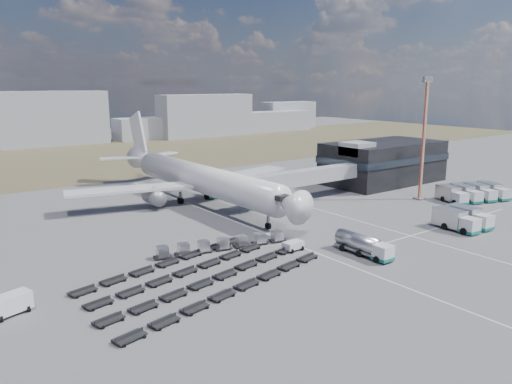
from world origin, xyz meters
TOP-DOWN VIEW (x-y plane):
  - ground at (0.00, 0.00)m, footprint 420.00×420.00m
  - grass_strip at (0.00, 110.00)m, footprint 420.00×90.00m
  - lane_markings at (9.77, 3.00)m, footprint 47.12×110.00m
  - terminal at (47.77, 23.96)m, footprint 30.40×16.40m
  - jet_bridge at (15.90, 20.42)m, footprint 30.30×3.80m
  - airliner at (0.00, 32.38)m, footprint 51.59×64.53m
  - skyline at (-8.53, 149.90)m, footprint 298.93×23.13m
  - fuel_tanker at (2.76, -9.58)m, footprint 2.47×9.27m
  - pushback_tug at (-4.00, -2.06)m, footprint 3.12×1.89m
  - utility_van at (-41.83, 0.21)m, footprint 4.61×3.06m
  - catering_truck at (5.38, 35.58)m, footprint 4.40×6.43m
  - service_trucks_near at (26.54, -10.58)m, footprint 6.89×8.11m
  - service_trucks_far at (47.48, -0.29)m, footprint 15.13×11.19m
  - uld_row at (-12.11, 4.44)m, footprint 20.44×5.73m
  - baggage_dollies at (-20.75, -3.07)m, footprint 34.16×21.07m
  - floodlight_mast at (39.41, 7.06)m, footprint 2.42×1.97m

SIDE VIEW (x-z plane):
  - ground at x=0.00m, z-range 0.00..0.00m
  - grass_strip at x=0.00m, z-range 0.00..0.01m
  - lane_markings at x=9.77m, z-range 0.00..0.01m
  - baggage_dollies at x=-20.75m, z-range 0.00..0.76m
  - pushback_tug at x=-4.00m, z-range 0.00..1.39m
  - uld_row at x=-12.11m, z-range 0.16..1.75m
  - utility_van at x=-41.83m, z-range 0.00..2.27m
  - catering_truck at x=5.38m, z-range 0.03..2.76m
  - fuel_tanker at x=2.76m, z-range 0.00..2.99m
  - service_trucks_far at x=47.48m, z-range 0.13..3.13m
  - service_trucks_near at x=26.54m, z-range 0.14..3.26m
  - jet_bridge at x=15.90m, z-range 1.53..8.58m
  - terminal at x=47.77m, z-range -0.25..10.75m
  - airliner at x=0.00m, z-range -3.52..14.10m
  - skyline at x=-8.53m, z-range -3.91..20.80m
  - floodlight_mast at x=39.41m, z-range 0.03..25.52m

